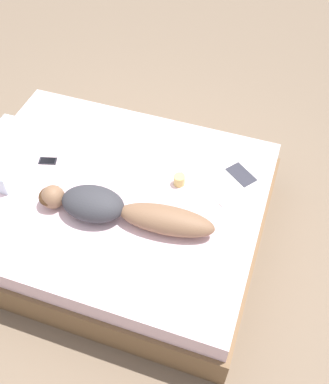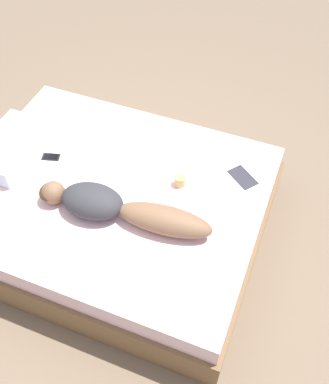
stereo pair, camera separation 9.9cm
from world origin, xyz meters
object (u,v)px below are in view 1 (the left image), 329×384
at_px(open_magazine, 231,180).
at_px(person, 118,210).
at_px(cell_phone, 48,161).
at_px(coffee_mug, 179,180).

bearing_deg(open_magazine, person, 168.74).
bearing_deg(open_magazine, cell_phone, 137.79).
relative_size(open_magazine, coffee_mug, 4.43).
bearing_deg(cell_phone, person, -129.82).
distance_m(open_magazine, coffee_mug, 0.40).
xyz_separation_m(open_magazine, coffee_mug, (-0.15, 0.37, 0.04)).
relative_size(person, open_magazine, 2.42).
xyz_separation_m(person, cell_phone, (0.33, 0.75, -0.09)).
relative_size(open_magazine, cell_phone, 3.45).
distance_m(person, coffee_mug, 0.54).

